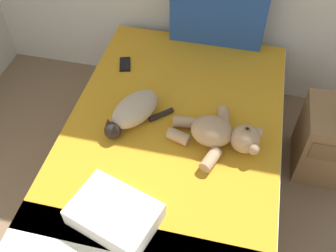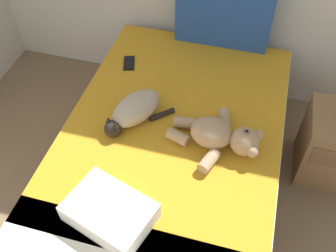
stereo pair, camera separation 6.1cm
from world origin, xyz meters
The scene contains 6 objects.
bed centered at (1.70, 2.84, 0.26)m, with size 1.30×1.91×0.53m.
patterned_cushion centered at (1.82, 3.72, 0.75)m, with size 0.66×0.11×0.44m.
cat centered at (1.46, 2.85, 0.60)m, with size 0.37×0.41×0.15m.
teddy_bear centered at (1.99, 2.78, 0.60)m, with size 0.53×0.47×0.17m.
cell_phone centered at (1.26, 3.32, 0.54)m, with size 0.11×0.16×0.01m.
throw_pillow centered at (1.56, 2.20, 0.59)m, with size 0.40×0.28×0.11m, color white.
Camera 2 is at (2.07, 1.41, 2.21)m, focal length 40.84 mm.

